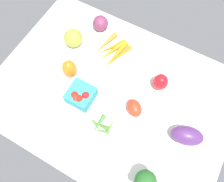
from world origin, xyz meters
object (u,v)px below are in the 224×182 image
berry_basket (81,95)px  heirloom_tomato_green (73,38)px  bell_pepper_red (160,82)px  eggplant (187,136)px  carrot_bunch (112,51)px  red_onion_near_basket (101,23)px  okra_pile (100,125)px  bell_pepper_orange (69,69)px  roma_tomato (134,108)px

berry_basket → heirloom_tomato_green: bearing=-51.0°
bell_pepper_red → eggplant: bell_pepper_red is taller
carrot_bunch → heirloom_tomato_green: (18.42, 4.54, 3.11)cm
carrot_bunch → red_onion_near_basket: 15.49cm
heirloom_tomato_green → okra_pile: 43.23cm
bell_pepper_red → red_onion_near_basket: bell_pepper_red is taller
bell_pepper_orange → red_onion_near_basket: bearing=-87.5°
berry_basket → roma_tomato: berry_basket is taller
bell_pepper_orange → carrot_bunch: bearing=-118.7°
bell_pepper_red → heirloom_tomato_green: (45.19, -0.94, 0.24)cm
bell_pepper_orange → heirloom_tomato_green: bearing=-62.2°
bell_pepper_red → red_onion_near_basket: (38.65, -15.10, -0.40)cm
heirloom_tomato_green → berry_basket: (-18.35, 22.67, -1.00)cm
bell_pepper_red → carrot_bunch: size_ratio=0.44×
eggplant → bell_pepper_orange: bearing=161.0°
bell_pepper_red → roma_tomato: bearing=73.3°
eggplant → carrot_bunch: bearing=137.8°
heirloom_tomato_green → bell_pepper_orange: size_ratio=0.90×
roma_tomato → red_onion_near_basket: red_onion_near_basket is taller
berry_basket → bell_pepper_red: bearing=-141.0°
roma_tomato → bell_pepper_orange: (32.73, -1.63, 2.00)cm
bell_pepper_red → red_onion_near_basket: size_ratio=1.11×
eggplant → heirloom_tomato_green: bearing=148.2°
roma_tomato → bell_pepper_red: bearing=-67.9°
red_onion_near_basket → roma_tomato: bearing=138.0°
red_onion_near_basket → okra_pile: bearing=120.0°
eggplant → bell_pepper_red: bearing=122.4°
heirloom_tomato_green → red_onion_near_basket: heirloom_tomato_green is taller
heirloom_tomato_green → bell_pepper_red: bearing=178.8°
berry_basket → red_onion_near_basket: red_onion_near_basket is taller
eggplant → bell_pepper_orange: 55.99cm
red_onion_near_basket → bell_pepper_orange: size_ratio=0.77×
heirloom_tomato_green → eggplant: 65.97cm
bell_pepper_red → heirloom_tomato_green: size_ratio=0.95×
berry_basket → eggplant: size_ratio=0.84×
eggplant → red_onion_near_basket: (57.22, -31.10, -0.02)cm
okra_pile → eggplant: eggplant is taller
bell_pepper_red → heirloom_tomato_green: heirloom_tomato_green is taller
heirloom_tomato_green → okra_pile: (-31.58, 29.30, -3.59)cm
heirloom_tomato_green → berry_basket: heirloom_tomato_green is taller
carrot_bunch → heirloom_tomato_green: size_ratio=2.14×
okra_pile → bell_pepper_orange: bearing=-31.3°
bell_pepper_red → eggplant: (-18.57, 16.00, -0.38)cm
bell_pepper_red → berry_basket: bell_pepper_red is taller
roma_tomato → eggplant: 23.24cm
roma_tomato → heirloom_tomato_green: bearing=16.7°
carrot_bunch → heirloom_tomato_green: bearing=13.8°
heirloom_tomato_green → bell_pepper_orange: 16.77cm
heirloom_tomato_green → eggplant: bearing=165.1°
carrot_bunch → eggplant: size_ratio=1.50×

